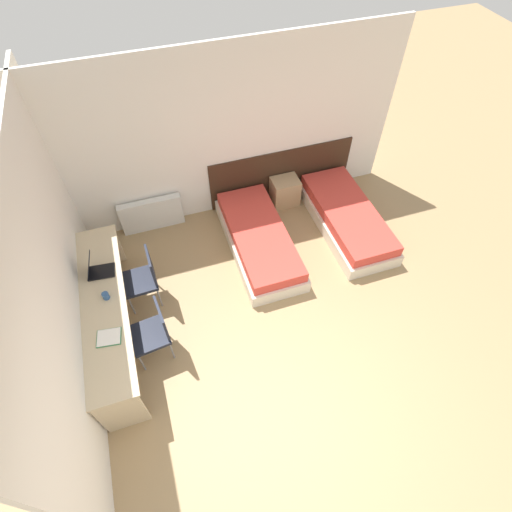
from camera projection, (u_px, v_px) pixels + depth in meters
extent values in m
plane|color=#9E7F56|center=(309.00, 411.00, 4.66)|extent=(20.00, 20.00, 0.00)
cube|color=white|center=(220.00, 137.00, 5.78)|extent=(5.52, 0.05, 2.70)
cube|color=white|center=(57.00, 274.00, 4.24)|extent=(0.05, 4.61, 2.70)
cube|color=#382316|center=(281.00, 174.00, 6.64)|extent=(2.44, 0.03, 0.91)
cube|color=beige|center=(259.00, 243.00, 6.14)|extent=(0.86, 2.03, 0.22)
cube|color=#CC3D33|center=(259.00, 235.00, 5.99)|extent=(0.78, 1.95, 0.18)
cube|color=beige|center=(346.00, 222.00, 6.43)|extent=(0.86, 2.03, 0.22)
cube|color=#CC3D33|center=(348.00, 213.00, 6.28)|extent=(0.78, 1.95, 0.18)
cube|color=tan|center=(285.00, 192.00, 6.68)|extent=(0.44, 0.35, 0.49)
cube|color=silver|center=(152.00, 214.00, 6.30)|extent=(0.97, 0.12, 0.56)
cube|color=#C6B28E|center=(103.00, 303.00, 4.74)|extent=(0.53, 2.51, 0.04)
cube|color=#C6B28E|center=(123.00, 414.00, 4.29)|extent=(0.48, 0.04, 0.70)
cube|color=#C6B28E|center=(104.00, 248.00, 5.77)|extent=(0.48, 0.04, 0.70)
cube|color=black|center=(140.00, 281.00, 5.31)|extent=(0.45, 0.45, 0.05)
cube|color=black|center=(151.00, 266.00, 5.16)|extent=(0.04, 0.39, 0.44)
cylinder|color=slate|center=(132.00, 306.00, 5.33)|extent=(0.02, 0.02, 0.40)
cylinder|color=slate|center=(127.00, 284.00, 5.55)|extent=(0.02, 0.02, 0.40)
cylinder|color=slate|center=(160.00, 298.00, 5.41)|extent=(0.02, 0.02, 0.40)
cylinder|color=slate|center=(154.00, 276.00, 5.63)|extent=(0.02, 0.02, 0.40)
cube|color=black|center=(149.00, 335.00, 4.81)|extent=(0.48, 0.48, 0.05)
cube|color=black|center=(162.00, 319.00, 4.67)|extent=(0.07, 0.39, 0.44)
cylinder|color=slate|center=(142.00, 363.00, 4.82)|extent=(0.02, 0.02, 0.40)
cylinder|color=slate|center=(134.00, 337.00, 5.04)|extent=(0.02, 0.02, 0.40)
cylinder|color=slate|center=(172.00, 351.00, 4.92)|extent=(0.02, 0.02, 0.40)
cylinder|color=slate|center=(163.00, 326.00, 5.14)|extent=(0.02, 0.02, 0.40)
cube|color=black|center=(102.00, 272.00, 5.00)|extent=(0.34, 0.26, 0.02)
cube|color=black|center=(89.00, 265.00, 4.86)|extent=(0.14, 0.24, 0.31)
cube|color=#236B3D|center=(109.00, 337.00, 4.44)|extent=(0.30, 0.25, 0.01)
cube|color=white|center=(109.00, 337.00, 4.43)|extent=(0.28, 0.24, 0.01)
cylinder|color=#2D5184|center=(106.00, 296.00, 4.73)|extent=(0.08, 0.08, 0.09)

